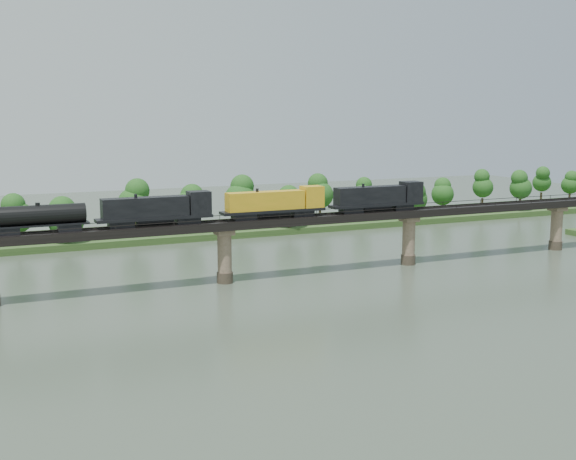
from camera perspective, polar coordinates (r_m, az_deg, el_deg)
name	(u,v)px	position (r m, az deg, el deg)	size (l,w,h in m)	color
ground	(293,326)	(106.80, 0.37, -7.59)	(400.00, 400.00, 0.00)	#354133
far_bank	(153,234)	(185.43, -10.63, -0.28)	(300.00, 24.00, 1.60)	#29451B
bridge	(225,254)	(132.58, -5.04, -1.87)	(236.00, 30.00, 11.50)	#473A2D
bridge_superstructure	(224,219)	(131.51, -5.08, 0.84)	(220.00, 4.90, 0.75)	black
far_treeline	(123,206)	(178.22, -12.93, 1.87)	(289.06, 17.54, 13.60)	#382619
freight_train	(236,206)	(131.99, -4.09, 1.94)	(82.40, 3.21, 5.67)	black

